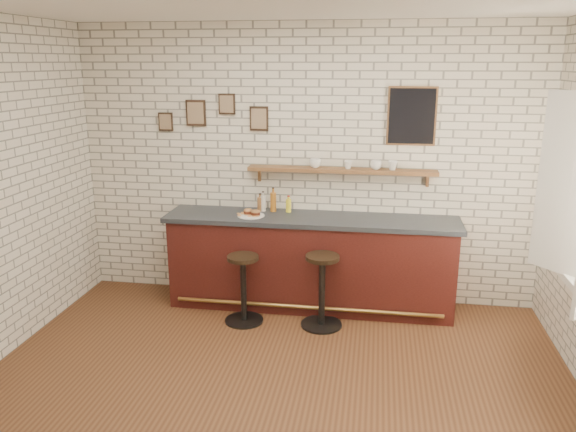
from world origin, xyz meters
name	(u,v)px	position (x,y,z in m)	size (l,w,h in m)	color
ground	(272,391)	(0.00, 0.00, 0.00)	(5.00, 5.00, 0.00)	brown
bar_counter	(311,262)	(0.11, 1.70, 0.51)	(3.10, 0.65, 1.01)	#431512
sandwich_plate	(251,216)	(-0.53, 1.63, 1.02)	(0.28, 0.28, 0.01)	white
ciabatta_sandwich	(252,212)	(-0.52, 1.63, 1.05)	(0.19, 0.12, 0.06)	#AF7947
potato_chips	(249,215)	(-0.55, 1.63, 1.02)	(0.25, 0.19, 0.00)	#EDA553
bitters_bottle_brown	(260,204)	(-0.48, 1.86, 1.09)	(0.06, 0.06, 0.20)	brown
bitters_bottle_white	(263,203)	(-0.44, 1.86, 1.10)	(0.06, 0.06, 0.22)	beige
bitters_bottle_amber	(273,202)	(-0.33, 1.86, 1.12)	(0.06, 0.06, 0.27)	#A5601A
condiment_bottle_yellow	(288,205)	(-0.16, 1.86, 1.09)	(0.06, 0.06, 0.18)	gold
bar_stool_left	(243,287)	(-0.52, 1.20, 0.38)	(0.40, 0.40, 0.71)	black
bar_stool_right	(322,289)	(0.28, 1.23, 0.40)	(0.42, 0.42, 0.75)	black
wall_shelf	(341,170)	(0.40, 1.90, 1.48)	(2.00, 0.18, 0.18)	brown
shelf_cup_a	(315,163)	(0.12, 1.90, 1.55)	(0.12, 0.12, 0.10)	white
shelf_cup_b	(348,165)	(0.47, 1.90, 1.54)	(0.09, 0.09, 0.08)	white
shelf_cup_c	(376,165)	(0.76, 1.90, 1.55)	(0.12, 0.12, 0.09)	white
shelf_cup_d	(393,165)	(0.93, 1.90, 1.55)	(0.10, 0.10, 0.09)	white
back_wall_decor	(327,115)	(0.23, 1.98, 2.05)	(2.96, 0.02, 0.56)	black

